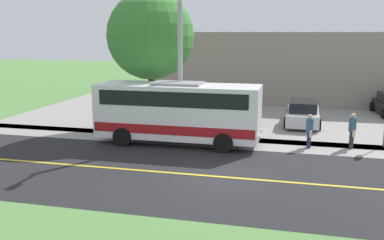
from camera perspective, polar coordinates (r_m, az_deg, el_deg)
ground_plane at (r=16.35m, az=3.16°, el=-7.53°), size 120.00×120.00×0.00m
road_surface at (r=16.35m, az=3.16°, el=-7.51°), size 8.00×100.00×0.01m
sidewalk at (r=21.27m, az=5.76°, el=-3.02°), size 2.40×100.00×0.01m
parking_lot_surface at (r=28.11m, az=13.91°, el=0.29°), size 14.00×36.00×0.01m
road_centre_line at (r=16.35m, az=3.16°, el=-7.50°), size 0.16×100.00×0.00m
shuttle_bus_front at (r=20.76m, az=-1.87°, el=1.34°), size 2.61×8.00×3.01m
pedestrian_with_bags at (r=21.33m, az=20.56°, el=-1.19°), size 0.72×0.34×1.68m
pedestrian_waiting at (r=20.83m, az=15.37°, el=-1.28°), size 0.72×0.34×1.61m
street_light_pole at (r=20.85m, az=-1.68°, el=8.05°), size 1.97×0.24×7.32m
parked_car_near at (r=25.95m, az=14.55°, el=0.88°), size 4.44×2.09×1.45m
tree_curbside at (r=23.93m, az=-5.55°, el=11.07°), size 4.78×4.78×7.56m
commercial_building at (r=36.70m, az=15.41°, el=7.03°), size 10.00×23.70×5.37m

